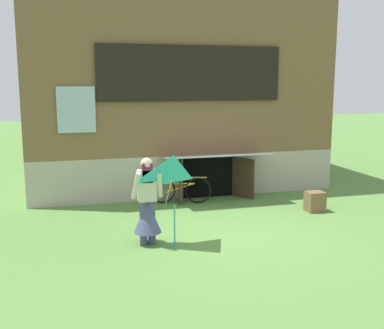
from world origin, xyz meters
The scene contains 6 objects.
ground_plane centered at (0.00, 0.00, 0.00)m, with size 60.00×60.00×0.00m, color #56843D.
log_house centered at (0.00, 5.65, 2.62)m, with size 8.24×6.43×5.24m.
person centered at (-1.75, -0.24, 0.70)m, with size 0.61×0.53×1.65m.
kite centered at (-1.36, -0.74, 1.36)m, with size 0.96×0.87×1.69m.
bicycle_yellow centered at (-0.41, 2.54, 0.35)m, with size 1.53×0.44×0.72m.
wooden_crate centered at (2.47, 0.95, 0.24)m, with size 0.41×0.35×0.47m, color brown.
Camera 1 is at (-3.27, -8.74, 3.05)m, focal length 44.45 mm.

